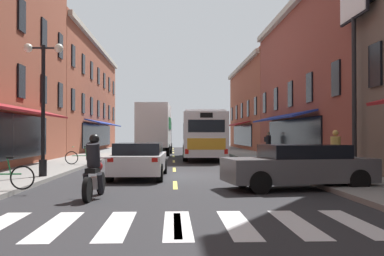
# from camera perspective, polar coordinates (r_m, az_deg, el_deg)

# --- Properties ---
(ground_plane) EXTENTS (34.80, 80.00, 0.10)m
(ground_plane) POSITION_cam_1_polar(r_m,az_deg,el_deg) (18.41, -2.19, -6.11)
(ground_plane) COLOR #28282B
(lane_centre_dashes) EXTENTS (0.14, 73.90, 0.01)m
(lane_centre_dashes) POSITION_cam_1_polar(r_m,az_deg,el_deg) (18.15, -2.19, -6.02)
(lane_centre_dashes) COLOR #DBCC4C
(lane_centre_dashes) RESTS_ON ground
(crosswalk_near) EXTENTS (7.10, 2.80, 0.01)m
(crosswalk_near) POSITION_cam_1_polar(r_m,az_deg,el_deg) (8.49, -1.83, -12.00)
(crosswalk_near) COLOR silver
(crosswalk_near) RESTS_ON ground
(sidewalk_left) EXTENTS (3.00, 80.00, 0.14)m
(sidewalk_left) POSITION_cam_1_polar(r_m,az_deg,el_deg) (19.29, -20.09, -5.47)
(sidewalk_left) COLOR gray
(sidewalk_left) RESTS_ON ground
(sidewalk_right) EXTENTS (3.00, 80.00, 0.14)m
(sidewalk_right) POSITION_cam_1_polar(r_m,az_deg,el_deg) (19.35, 15.64, -5.47)
(sidewalk_right) COLOR gray
(sidewalk_right) RESTS_ON ground
(billboard_sign) EXTENTS (0.40, 2.63, 7.51)m
(billboard_sign) POSITION_cam_1_polar(r_m,az_deg,el_deg) (19.37, 19.64, 11.56)
(billboard_sign) COLOR black
(billboard_sign) RESTS_ON sidewalk_right
(transit_bus) EXTENTS (2.89, 11.23, 3.09)m
(transit_bus) POSITION_cam_1_polar(r_m,az_deg,el_deg) (30.91, 1.34, -0.86)
(transit_bus) COLOR white
(transit_bus) RESTS_ON ground
(box_truck) EXTENTS (2.71, 7.73, 3.97)m
(box_truck) POSITION_cam_1_polar(r_m,az_deg,el_deg) (36.22, -4.66, -0.17)
(box_truck) COLOR black
(box_truck) RESTS_ON ground
(sedan_near) EXTENTS (2.01, 4.40, 1.35)m
(sedan_near) POSITION_cam_1_polar(r_m,az_deg,el_deg) (46.43, -4.46, -1.99)
(sedan_near) COLOR silver
(sedan_near) RESTS_ON ground
(sedan_mid) EXTENTS (2.06, 4.79, 1.33)m
(sedan_mid) POSITION_cam_1_polar(r_m,az_deg,el_deg) (17.48, -6.59, -3.96)
(sedan_mid) COLOR silver
(sedan_mid) RESTS_ON ground
(sedan_far) EXTENTS (4.62, 2.45, 1.34)m
(sedan_far) POSITION_cam_1_polar(r_m,az_deg,el_deg) (14.13, 13.31, -4.67)
(sedan_far) COLOR #515154
(sedan_far) RESTS_ON ground
(motorcycle_rider) EXTENTS (0.62, 2.07, 1.66)m
(motorcycle_rider) POSITION_cam_1_polar(r_m,az_deg,el_deg) (11.99, -12.17, -5.30)
(motorcycle_rider) COLOR black
(motorcycle_rider) RESTS_ON ground
(bicycle_near) EXTENTS (1.71, 0.48, 0.91)m
(bicycle_near) POSITION_cam_1_polar(r_m,az_deg,el_deg) (23.72, -13.61, -3.57)
(bicycle_near) COLOR black
(bicycle_near) RESTS_ON sidewalk_left
(bicycle_mid) EXTENTS (1.71, 0.48, 0.91)m
(bicycle_mid) POSITION_cam_1_polar(r_m,az_deg,el_deg) (13.45, -22.66, -5.65)
(bicycle_mid) COLOR black
(bicycle_mid) RESTS_ON sidewalk_left
(pedestrian_near) EXTENTS (0.46, 0.52, 1.68)m
(pedestrian_near) POSITION_cam_1_polar(r_m,az_deg,el_deg) (32.89, 9.55, -1.88)
(pedestrian_near) COLOR maroon
(pedestrian_near) RESTS_ON sidewalk_right
(pedestrian_far) EXTENTS (0.36, 0.36, 1.68)m
(pedestrian_far) POSITION_cam_1_polar(r_m,az_deg,el_deg) (17.71, 17.57, -2.88)
(pedestrian_far) COLOR black
(pedestrian_far) RESTS_ON sidewalk_right
(street_lamp_twin) EXTENTS (1.42, 0.32, 4.81)m
(street_lamp_twin) POSITION_cam_1_polar(r_m,az_deg,el_deg) (17.34, -18.17, 3.09)
(street_lamp_twin) COLOR black
(street_lamp_twin) RESTS_ON sidewalk_left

